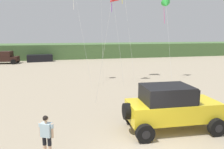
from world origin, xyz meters
The scene contains 6 objects.
dune_ridge centered at (-0.17, 38.60, 1.37)m, with size 90.00×8.90×2.75m, color #4C703D.
jeep centered at (1.99, 2.21, 1.20)m, with size 4.90×2.56×2.26m.
person_watching centered at (-3.84, 1.11, 0.94)m, with size 0.57×0.44×1.67m.
distant_pickup centered at (-12.04, 31.06, 0.94)m, with size 4.81×2.93×1.98m.
distant_sedan centered at (-6.70, 32.50, 0.60)m, with size 4.20×1.70×1.20m, color black.
kite_yellow_diamond centered at (7.60, 14.47, 7.70)m, with size 1.54×4.34×8.37m.
Camera 1 is at (-3.19, -7.11, 4.69)m, focal length 35.19 mm.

